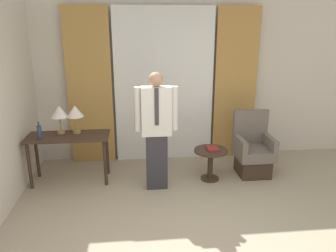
# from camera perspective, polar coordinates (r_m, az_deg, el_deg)

# --- Properties ---
(wall_back) EXTENTS (10.00, 0.06, 2.70)m
(wall_back) POSITION_cam_1_polar(r_m,az_deg,el_deg) (5.66, -0.81, 7.73)
(wall_back) COLOR beige
(wall_back) RESTS_ON ground_plane
(curtain_sheer_center) EXTENTS (1.65, 0.06, 2.58)m
(curtain_sheer_center) POSITION_cam_1_polar(r_m,az_deg,el_deg) (5.54, -0.68, 6.89)
(curtain_sheer_center) COLOR white
(curtain_sheer_center) RESTS_ON ground_plane
(curtain_drape_left) EXTENTS (0.73, 0.06, 2.58)m
(curtain_drape_left) POSITION_cam_1_polar(r_m,az_deg,el_deg) (5.57, -13.47, 6.47)
(curtain_drape_left) COLOR #B28442
(curtain_drape_left) RESTS_ON ground_plane
(curtain_drape_right) EXTENTS (0.73, 0.06, 2.58)m
(curtain_drape_right) POSITION_cam_1_polar(r_m,az_deg,el_deg) (5.78, 11.64, 6.98)
(curtain_drape_right) COLOR #B28442
(curtain_drape_right) RESTS_ON ground_plane
(desk) EXTENTS (1.19, 0.51, 0.73)m
(desk) POSITION_cam_1_polar(r_m,az_deg,el_deg) (5.07, -16.93, -2.83)
(desk) COLOR #38281E
(desk) RESTS_ON ground_plane
(table_lamp_left) EXTENTS (0.25, 0.25, 0.42)m
(table_lamp_left) POSITION_cam_1_polar(r_m,az_deg,el_deg) (5.07, -18.39, 2.21)
(table_lamp_left) COLOR #9E7F47
(table_lamp_left) RESTS_ON desk
(table_lamp_right) EXTENTS (0.25, 0.25, 0.42)m
(table_lamp_right) POSITION_cam_1_polar(r_m,az_deg,el_deg) (5.03, -15.87, 2.31)
(table_lamp_right) COLOR #9E7F47
(table_lamp_right) RESTS_ON desk
(bottle_near_edge) EXTENTS (0.06, 0.06, 0.25)m
(bottle_near_edge) POSITION_cam_1_polar(r_m,az_deg,el_deg) (4.98, -21.49, -0.96)
(bottle_near_edge) COLOR #2D3851
(bottle_near_edge) RESTS_ON desk
(person) EXTENTS (0.60, 0.20, 1.69)m
(person) POSITION_cam_1_polar(r_m,az_deg,el_deg) (4.55, -2.04, -0.22)
(person) COLOR #2D2D33
(person) RESTS_ON ground_plane
(armchair) EXTENTS (0.55, 0.57, 0.99)m
(armchair) POSITION_cam_1_polar(r_m,az_deg,el_deg) (5.36, 14.53, -4.37)
(armchair) COLOR #38281E
(armchair) RESTS_ON ground_plane
(side_table) EXTENTS (0.51, 0.51, 0.49)m
(side_table) POSITION_cam_1_polar(r_m,az_deg,el_deg) (5.04, 7.40, -5.77)
(side_table) COLOR #38281E
(side_table) RESTS_ON ground_plane
(book) EXTENTS (0.16, 0.21, 0.03)m
(book) POSITION_cam_1_polar(r_m,az_deg,el_deg) (4.99, 7.75, -3.91)
(book) COLOR maroon
(book) RESTS_ON side_table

